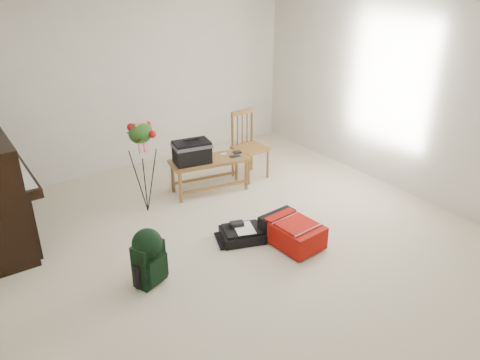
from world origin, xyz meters
TOP-DOWN VIEW (x-y plane):
  - floor at (0.00, 0.00)m, footprint 5.00×5.50m
  - wall_back at (0.00, 2.75)m, footprint 5.00×0.04m
  - wall_right at (2.50, 0.00)m, footprint 0.04×5.50m
  - bench at (0.20, 1.33)m, footprint 1.07×0.58m
  - dining_chair at (1.07, 1.44)m, footprint 0.44×0.44m
  - red_suitcase at (0.42, -0.23)m, footprint 0.48×0.67m
  - black_duffel at (0.03, 0.11)m, footprint 0.55×0.50m
  - green_backpack at (-1.13, -0.03)m, footprint 0.34×0.31m
  - flower_stand at (-0.56, 1.30)m, footprint 0.41×0.41m

SIDE VIEW (x-z plane):
  - floor at x=0.00m, z-range -0.01..0.01m
  - black_duffel at x=0.03m, z-range -0.03..0.17m
  - red_suitcase at x=0.42m, z-range 0.01..0.28m
  - green_backpack at x=-1.13m, z-range 0.03..0.61m
  - dining_chair at x=1.07m, z-range -0.01..0.93m
  - bench at x=0.20m, z-range 0.16..0.94m
  - flower_stand at x=-0.56m, z-range -0.01..1.17m
  - wall_back at x=0.00m, z-range 0.00..2.50m
  - wall_right at x=2.50m, z-range 0.00..2.50m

